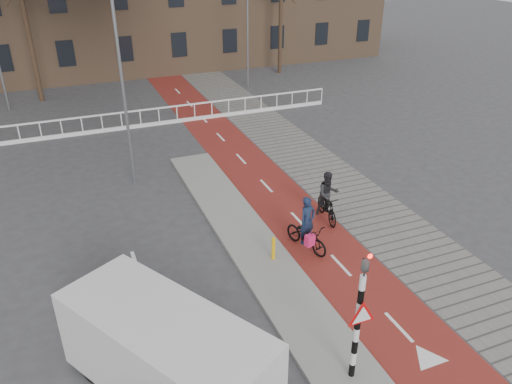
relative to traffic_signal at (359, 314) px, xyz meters
name	(u,v)px	position (x,y,z in m)	size (l,w,h in m)	color
ground	(331,318)	(0.60, 2.02, -1.99)	(120.00, 120.00, 0.00)	#38383A
bike_lane	(249,167)	(2.10, 12.02, -1.98)	(2.50, 60.00, 0.01)	maroon
sidewalk	(305,158)	(4.90, 12.02, -1.98)	(3.00, 60.00, 0.01)	slate
curb_island	(253,246)	(-0.10, 6.02, -1.93)	(1.80, 16.00, 0.12)	gray
traffic_signal	(359,314)	(0.00, 0.00, 0.00)	(0.80, 0.80, 3.68)	black
bollard	(273,248)	(0.20, 5.02, -1.48)	(0.12, 0.12, 0.78)	yellow
cyclist_near	(307,232)	(1.51, 5.29, -1.34)	(1.14, 1.92, 1.90)	black
cyclist_far	(327,201)	(3.05, 6.68, -1.19)	(0.89, 1.81, 1.90)	black
van	(166,355)	(-4.04, 1.25, -0.84)	(4.28, 5.39, 2.18)	silver
railing	(83,129)	(-4.40, 19.02, -1.68)	(28.00, 0.10, 0.99)	silver
tree_mid	(28,33)	(-6.26, 26.11, 2.15)	(0.29, 0.29, 8.27)	black
tree_right	(281,22)	(10.40, 26.95, 1.63)	(0.27, 0.27, 7.23)	black
streetlight_near	(122,78)	(-2.91, 12.40, 2.46)	(0.12, 0.12, 8.91)	slate
streetlight_right	(248,31)	(6.87, 24.42, 1.65)	(0.12, 0.12, 7.28)	slate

